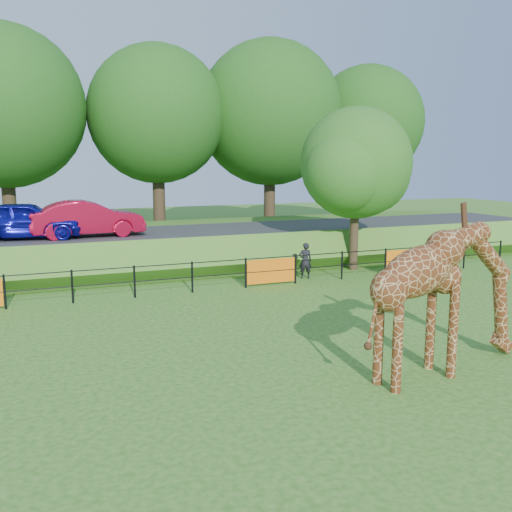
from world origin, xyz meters
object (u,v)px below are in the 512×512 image
at_px(visitor, 305,261).
at_px(tree_east, 357,167).
at_px(car_red, 87,219).
at_px(giraffe, 447,299).
at_px(car_blue, 26,220).

height_order(visitor, tree_east, tree_east).
bearing_deg(visitor, car_red, -18.52).
distance_m(car_red, tree_east, 11.42).
xyz_separation_m(car_red, tree_east, (10.47, -4.04, 2.11)).
bearing_deg(giraffe, car_blue, 108.69).
distance_m(giraffe, car_red, 16.18).
bearing_deg(giraffe, visitor, 70.43).
height_order(giraffe, car_red, giraffe).
bearing_deg(visitor, giraffe, 94.81).
height_order(giraffe, visitor, giraffe).
bearing_deg(car_blue, giraffe, -143.52).
bearing_deg(tree_east, car_blue, 161.82).
bearing_deg(car_red, visitor, -124.44).
relative_size(car_blue, tree_east, 0.67).
height_order(car_blue, car_red, car_blue).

